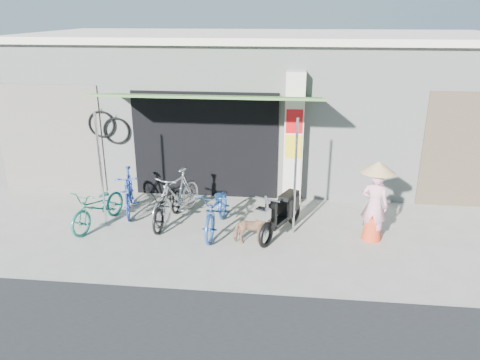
# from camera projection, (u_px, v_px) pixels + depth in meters

# --- Properties ---
(ground) EXTENTS (80.00, 80.00, 0.00)m
(ground) POSITION_uv_depth(u_px,v_px,m) (245.00, 248.00, 8.80)
(ground) COLOR #A19E92
(ground) RESTS_ON ground
(bicycle_shop) EXTENTS (12.30, 5.30, 3.66)m
(bicycle_shop) POSITION_uv_depth(u_px,v_px,m) (263.00, 102.00, 12.93)
(bicycle_shop) COLOR #A7ADA4
(bicycle_shop) RESTS_ON ground
(shop_pillar) EXTENTS (0.42, 0.44, 3.00)m
(shop_pillar) POSITION_uv_depth(u_px,v_px,m) (294.00, 139.00, 10.49)
(shop_pillar) COLOR beige
(shop_pillar) RESTS_ON ground
(awning) EXTENTS (4.60, 1.88, 2.72)m
(awning) POSITION_uv_depth(u_px,v_px,m) (209.00, 99.00, 9.56)
(awning) COLOR #3A622C
(awning) RESTS_ON ground
(neighbour_left) EXTENTS (2.60, 0.06, 2.60)m
(neighbour_left) POSITION_uv_depth(u_px,v_px,m) (50.00, 139.00, 11.30)
(neighbour_left) COLOR #6B665B
(neighbour_left) RESTS_ON ground
(bike_teal) EXTENTS (0.99, 1.72, 0.85)m
(bike_teal) POSITION_uv_depth(u_px,v_px,m) (99.00, 207.00, 9.58)
(bike_teal) COLOR #186E5B
(bike_teal) RESTS_ON ground
(bike_blue) EXTENTS (0.87, 1.67, 0.96)m
(bike_blue) POSITION_uv_depth(u_px,v_px,m) (129.00, 191.00, 10.24)
(bike_blue) COLOR #213C98
(bike_blue) RESTS_ON ground
(bike_black) EXTENTS (0.71, 1.62, 0.82)m
(bike_black) POSITION_uv_depth(u_px,v_px,m) (168.00, 205.00, 9.71)
(bike_black) COLOR black
(bike_black) RESTS_ON ground
(bike_silver) EXTENTS (1.06, 1.84, 1.07)m
(bike_silver) POSITION_uv_depth(u_px,v_px,m) (177.00, 195.00, 9.89)
(bike_silver) COLOR silver
(bike_silver) RESTS_ON ground
(bike_navy) EXTENTS (0.73, 1.81, 0.93)m
(bike_navy) POSITION_uv_depth(u_px,v_px,m) (217.00, 209.00, 9.36)
(bike_navy) COLOR #214B97
(bike_navy) RESTS_ON ground
(street_dog) EXTENTS (0.75, 0.51, 0.58)m
(street_dog) POSITION_uv_depth(u_px,v_px,m) (251.00, 229.00, 8.91)
(street_dog) COLOR tan
(street_dog) RESTS_ON ground
(moped) EXTENTS (0.88, 1.63, 0.98)m
(moped) POSITION_uv_depth(u_px,v_px,m) (282.00, 213.00, 9.23)
(moped) COLOR black
(moped) RESTS_ON ground
(nun) EXTENTS (0.64, 0.64, 1.60)m
(nun) POSITION_uv_depth(u_px,v_px,m) (375.00, 201.00, 8.89)
(nun) COLOR pink
(nun) RESTS_ON ground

